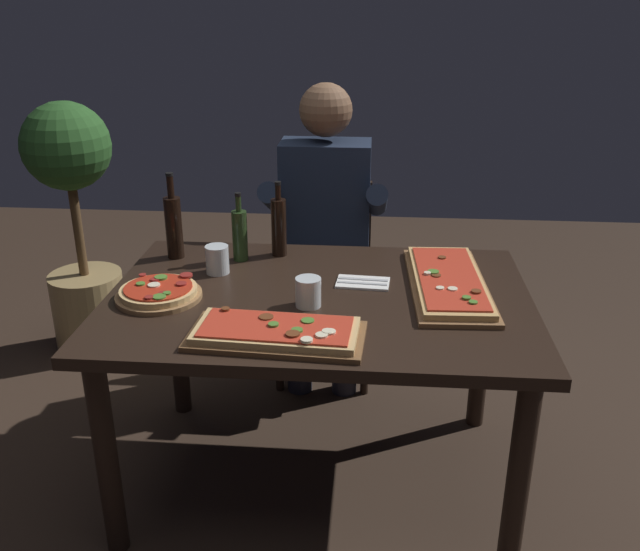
{
  "coord_description": "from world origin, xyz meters",
  "views": [
    {
      "loc": [
        0.17,
        -2.07,
        1.68
      ],
      "look_at": [
        0.0,
        0.05,
        0.79
      ],
      "focal_mm": 38.69,
      "sensor_mm": 36.0,
      "label": 1
    }
  ],
  "objects_px": {
    "pizza_rectangular_left": "(448,282)",
    "wine_bottle_dark": "(279,226)",
    "dining_table": "(319,321)",
    "vinegar_bottle_green": "(174,225)",
    "seated_diner": "(325,224)",
    "pizza_round_far": "(159,293)",
    "tumbler_far_side": "(217,261)",
    "oil_bottle_amber": "(240,234)",
    "diner_chair": "(326,269)",
    "potted_plant_corner": "(77,221)",
    "pizza_rectangular_front": "(277,333)",
    "tumbler_near_camera": "(308,292)"
  },
  "relations": [
    {
      "from": "pizza_round_far",
      "to": "wine_bottle_dark",
      "type": "xyz_separation_m",
      "value": [
        0.34,
        0.43,
        0.1
      ]
    },
    {
      "from": "vinegar_bottle_green",
      "to": "tumbler_near_camera",
      "type": "bearing_deg",
      "value": -36.01
    },
    {
      "from": "pizza_rectangular_front",
      "to": "pizza_rectangular_left",
      "type": "relative_size",
      "value": 0.81
    },
    {
      "from": "wine_bottle_dark",
      "to": "vinegar_bottle_green",
      "type": "distance_m",
      "value": 0.39
    },
    {
      "from": "pizza_rectangular_left",
      "to": "tumbler_far_side",
      "type": "distance_m",
      "value": 0.81
    },
    {
      "from": "dining_table",
      "to": "diner_chair",
      "type": "distance_m",
      "value": 0.87
    },
    {
      "from": "pizza_rectangular_left",
      "to": "diner_chair",
      "type": "height_order",
      "value": "diner_chair"
    },
    {
      "from": "diner_chair",
      "to": "tumbler_far_side",
      "type": "bearing_deg",
      "value": -116.29
    },
    {
      "from": "pizza_rectangular_front",
      "to": "oil_bottle_amber",
      "type": "distance_m",
      "value": 0.66
    },
    {
      "from": "potted_plant_corner",
      "to": "pizza_rectangular_left",
      "type": "bearing_deg",
      "value": -26.3
    },
    {
      "from": "dining_table",
      "to": "vinegar_bottle_green",
      "type": "bearing_deg",
      "value": 151.47
    },
    {
      "from": "pizza_rectangular_front",
      "to": "tumbler_near_camera",
      "type": "distance_m",
      "value": 0.24
    },
    {
      "from": "pizza_round_far",
      "to": "vinegar_bottle_green",
      "type": "xyz_separation_m",
      "value": [
        -0.05,
        0.38,
        0.11
      ]
    },
    {
      "from": "pizza_round_far",
      "to": "potted_plant_corner",
      "type": "height_order",
      "value": "potted_plant_corner"
    },
    {
      "from": "pizza_rectangular_left",
      "to": "wine_bottle_dark",
      "type": "xyz_separation_m",
      "value": [
        -0.61,
        0.26,
        0.1
      ]
    },
    {
      "from": "oil_bottle_amber",
      "to": "diner_chair",
      "type": "height_order",
      "value": "oil_bottle_amber"
    },
    {
      "from": "pizza_rectangular_front",
      "to": "diner_chair",
      "type": "relative_size",
      "value": 0.6
    },
    {
      "from": "pizza_rectangular_front",
      "to": "vinegar_bottle_green",
      "type": "xyz_separation_m",
      "value": [
        -0.47,
        0.63,
        0.11
      ]
    },
    {
      "from": "wine_bottle_dark",
      "to": "potted_plant_corner",
      "type": "xyz_separation_m",
      "value": [
        -1.04,
        0.56,
        -0.19
      ]
    },
    {
      "from": "pizza_round_far",
      "to": "seated_diner",
      "type": "xyz_separation_m",
      "value": [
        0.48,
        0.8,
        -0.02
      ]
    },
    {
      "from": "dining_table",
      "to": "wine_bottle_dark",
      "type": "bearing_deg",
      "value": 116.48
    },
    {
      "from": "pizza_rectangular_left",
      "to": "vinegar_bottle_green",
      "type": "height_order",
      "value": "vinegar_bottle_green"
    },
    {
      "from": "wine_bottle_dark",
      "to": "vinegar_bottle_green",
      "type": "bearing_deg",
      "value": -172.01
    },
    {
      "from": "dining_table",
      "to": "tumbler_near_camera",
      "type": "relative_size",
      "value": 14.7
    },
    {
      "from": "pizza_rectangular_left",
      "to": "vinegar_bottle_green",
      "type": "relative_size",
      "value": 1.97
    },
    {
      "from": "seated_diner",
      "to": "dining_table",
      "type": "bearing_deg",
      "value": -87.22
    },
    {
      "from": "pizza_round_far",
      "to": "tumbler_near_camera",
      "type": "bearing_deg",
      "value": -2.09
    },
    {
      "from": "wine_bottle_dark",
      "to": "tumbler_near_camera",
      "type": "distance_m",
      "value": 0.48
    },
    {
      "from": "vinegar_bottle_green",
      "to": "pizza_round_far",
      "type": "bearing_deg",
      "value": -82.76
    },
    {
      "from": "dining_table",
      "to": "tumbler_near_camera",
      "type": "distance_m",
      "value": 0.17
    },
    {
      "from": "tumbler_far_side",
      "to": "potted_plant_corner",
      "type": "relative_size",
      "value": 0.08
    },
    {
      "from": "tumbler_near_camera",
      "to": "pizza_rectangular_front",
      "type": "bearing_deg",
      "value": -106.59
    },
    {
      "from": "wine_bottle_dark",
      "to": "tumbler_far_side",
      "type": "height_order",
      "value": "wine_bottle_dark"
    },
    {
      "from": "diner_chair",
      "to": "pizza_round_far",
      "type": "bearing_deg",
      "value": -117.69
    },
    {
      "from": "tumbler_far_side",
      "to": "seated_diner",
      "type": "xyz_separation_m",
      "value": [
        0.34,
        0.57,
        -0.04
      ]
    },
    {
      "from": "diner_chair",
      "to": "seated_diner",
      "type": "bearing_deg",
      "value": -90.0
    },
    {
      "from": "vinegar_bottle_green",
      "to": "potted_plant_corner",
      "type": "xyz_separation_m",
      "value": [
        -0.66,
        0.61,
        -0.2
      ]
    },
    {
      "from": "dining_table",
      "to": "wine_bottle_dark",
      "type": "distance_m",
      "value": 0.46
    },
    {
      "from": "pizza_rectangular_left",
      "to": "tumbler_far_side",
      "type": "bearing_deg",
      "value": 175.33
    },
    {
      "from": "diner_chair",
      "to": "seated_diner",
      "type": "relative_size",
      "value": 0.65
    },
    {
      "from": "oil_bottle_amber",
      "to": "seated_diner",
      "type": "height_order",
      "value": "seated_diner"
    },
    {
      "from": "pizza_rectangular_front",
      "to": "seated_diner",
      "type": "bearing_deg",
      "value": 86.74
    },
    {
      "from": "pizza_round_far",
      "to": "oil_bottle_amber",
      "type": "distance_m",
      "value": 0.43
    },
    {
      "from": "diner_chair",
      "to": "vinegar_bottle_green",
      "type": "bearing_deg",
      "value": -134.17
    },
    {
      "from": "seated_diner",
      "to": "potted_plant_corner",
      "type": "xyz_separation_m",
      "value": [
        -1.19,
        0.18,
        -0.07
      ]
    },
    {
      "from": "dining_table",
      "to": "pizza_rectangular_left",
      "type": "xyz_separation_m",
      "value": [
        0.43,
        0.1,
        0.11
      ]
    },
    {
      "from": "tumbler_near_camera",
      "to": "potted_plant_corner",
      "type": "distance_m",
      "value": 1.57
    },
    {
      "from": "diner_chair",
      "to": "seated_diner",
      "type": "distance_m",
      "value": 0.28
    },
    {
      "from": "pizza_rectangular_front",
      "to": "diner_chair",
      "type": "height_order",
      "value": "diner_chair"
    },
    {
      "from": "pizza_rectangular_front",
      "to": "wine_bottle_dark",
      "type": "xyz_separation_m",
      "value": [
        -0.09,
        0.68,
        0.1
      ]
    }
  ]
}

